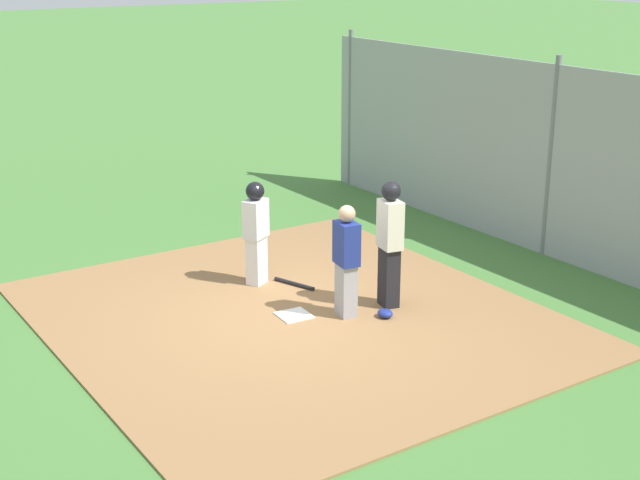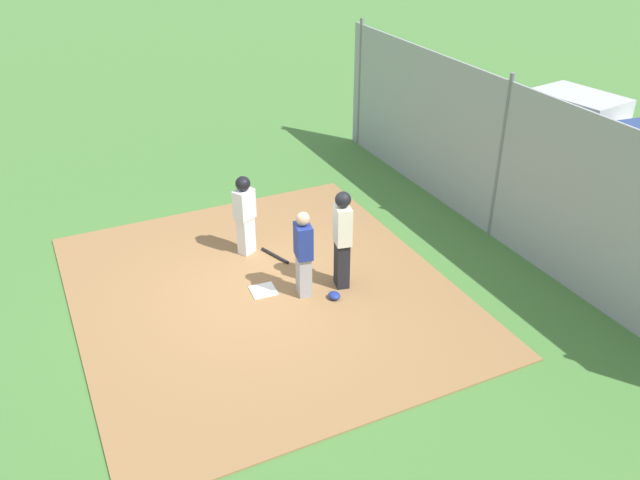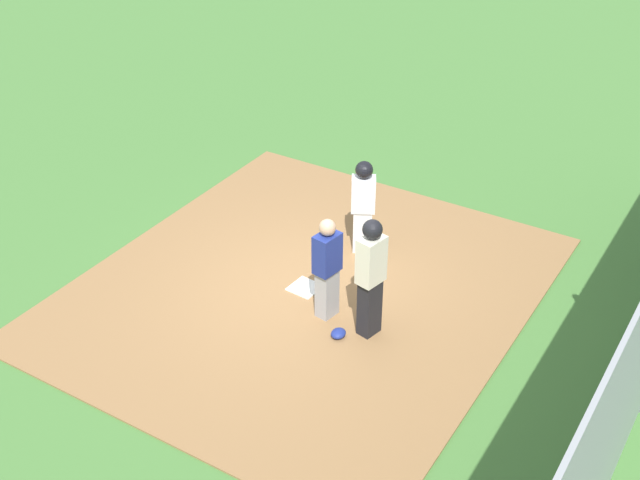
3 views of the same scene
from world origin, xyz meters
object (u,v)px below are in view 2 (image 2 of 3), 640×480
object	(u,v)px
baseball_bat	(275,256)
umpire	(342,237)
catcher_mask	(334,296)
catcher	(303,253)
runner	(245,210)
home_plate	(263,291)
parked_car_white	(572,118)

from	to	relation	value
baseball_bat	umpire	bearing A→B (deg)	7.04
baseball_bat	catcher_mask	world-z (taller)	catcher_mask
catcher	runner	size ratio (longest dim) A/B	1.00
baseball_bat	catcher_mask	size ratio (longest dim) A/B	3.13
home_plate	runner	bearing A→B (deg)	-8.49
baseball_bat	parked_car_white	size ratio (longest dim) A/B	0.17
home_plate	umpire	distance (m)	1.72
runner	umpire	bearing A→B (deg)	2.95
catcher	runner	distance (m)	1.84
catcher	catcher_mask	xyz separation A→B (m)	(-0.37, -0.41, -0.78)
home_plate	runner	xyz separation A→B (m)	(1.41, -0.21, 0.91)
umpire	catcher_mask	distance (m)	1.03
runner	parked_car_white	bearing A→B (deg)	72.33
home_plate	parked_car_white	distance (m)	11.06
home_plate	umpire	world-z (taller)	umpire
catcher	parked_car_white	bearing A→B (deg)	-149.57
home_plate	umpire	bearing A→B (deg)	-107.58
umpire	parked_car_white	bearing A→B (deg)	-145.18
catcher	baseball_bat	bearing A→B (deg)	-81.09
baseball_bat	parked_car_white	world-z (taller)	parked_car_white
catcher	baseball_bat	world-z (taller)	catcher
catcher	home_plate	bearing A→B (deg)	-22.21
runner	baseball_bat	world-z (taller)	runner
home_plate	baseball_bat	size ratio (longest dim) A/B	0.58
runner	baseball_bat	xyz separation A→B (m)	(-0.41, -0.42, -0.89)
umpire	home_plate	bearing A→B (deg)	-5.64
catcher	catcher_mask	distance (m)	0.95
catcher_mask	home_plate	bearing A→B (deg)	54.05
runner	catcher_mask	bearing A→B (deg)	-7.87
catcher	baseball_bat	distance (m)	1.61
parked_car_white	baseball_bat	bearing A→B (deg)	94.93
catcher	parked_car_white	distance (m)	10.58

